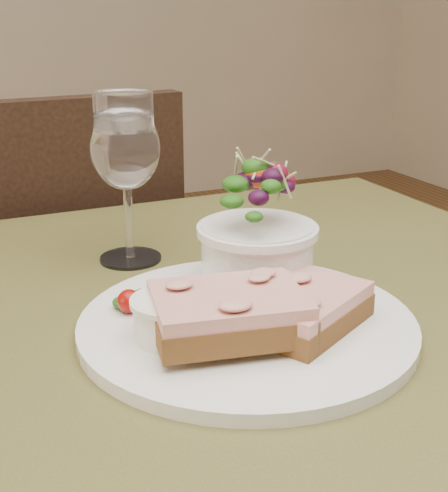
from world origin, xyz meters
name	(u,v)px	position (x,y,z in m)	size (l,w,h in m)	color
cafe_table	(248,404)	(0.00, 0.00, 0.65)	(0.80, 0.80, 0.75)	#47431E
chair_far	(48,411)	(-0.11, 0.63, 0.29)	(0.44, 0.44, 0.90)	black
dinner_plate	(247,325)	(-0.02, -0.03, 0.76)	(0.30, 0.30, 0.01)	white
sandwich_front	(301,307)	(0.02, -0.06, 0.78)	(0.14, 0.13, 0.03)	#452F12
sandwich_back	(229,312)	(-0.05, -0.06, 0.79)	(0.14, 0.11, 0.03)	#452F12
ramekin	(171,316)	(-0.09, -0.04, 0.78)	(0.06, 0.06, 0.04)	white
salad_bowl	(258,227)	(0.03, 0.04, 0.82)	(0.11, 0.11, 0.13)	white
garnish	(137,300)	(-0.10, 0.03, 0.77)	(0.05, 0.04, 0.02)	#163E0B
wine_glass	(125,153)	(-0.06, 0.18, 0.87)	(0.08, 0.08, 0.18)	white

